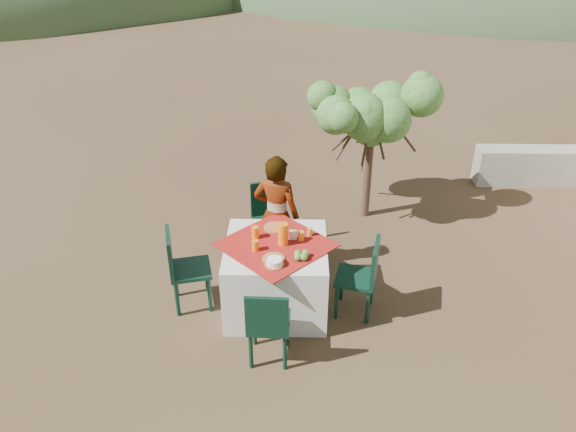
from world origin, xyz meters
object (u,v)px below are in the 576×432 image
(chair_far, at_px, (270,216))
(chair_left, at_px, (182,266))
(chair_right, at_px, (363,275))
(chair_near, at_px, (268,323))
(table, at_px, (276,275))
(shrub_tree, at_px, (376,119))
(person, at_px, (277,215))
(juice_pitcher, at_px, (283,234))

(chair_far, height_order, chair_left, chair_far)
(chair_left, relative_size, chair_right, 1.04)
(chair_near, height_order, chair_left, chair_left)
(table, xyz_separation_m, chair_right, (0.88, -0.10, 0.10))
(table, height_order, chair_near, chair_near)
(shrub_tree, bearing_deg, chair_right, -98.22)
(person, height_order, juice_pitcher, person)
(chair_far, bearing_deg, chair_near, -106.26)
(chair_left, xyz_separation_m, juice_pitcher, (1.03, 0.02, 0.38))
(chair_left, bearing_deg, shrub_tree, -60.64)
(chair_left, bearing_deg, chair_near, -145.63)
(chair_near, height_order, shrub_tree, shrub_tree)
(chair_right, bearing_deg, shrub_tree, -174.93)
(table, xyz_separation_m, person, (-0.02, 0.66, 0.33))
(table, relative_size, juice_pitcher, 5.61)
(chair_right, relative_size, juice_pitcher, 3.69)
(chair_left, bearing_deg, table, -102.94)
(person, distance_m, juice_pitcher, 0.68)
(person, bearing_deg, chair_far, -59.76)
(table, height_order, chair_far, chair_far)
(chair_far, distance_m, person, 0.42)
(chair_far, bearing_deg, chair_left, -147.89)
(person, bearing_deg, chair_right, 156.11)
(chair_right, bearing_deg, juice_pitcher, -84.64)
(chair_near, bearing_deg, juice_pitcher, -95.60)
(chair_near, bearing_deg, chair_left, -39.88)
(person, relative_size, shrub_tree, 0.84)
(chair_far, height_order, chair_right, chair_far)
(chair_left, xyz_separation_m, chair_right, (1.84, -0.09, -0.02))
(table, distance_m, person, 0.74)
(table, height_order, shrub_tree, shrub_tree)
(chair_far, bearing_deg, juice_pitcher, -98.28)
(chair_left, bearing_deg, juice_pitcher, -102.54)
(chair_near, relative_size, shrub_tree, 0.49)
(table, distance_m, chair_right, 0.89)
(chair_near, xyz_separation_m, juice_pitcher, (0.11, 0.85, 0.42))
(table, bearing_deg, shrub_tree, 59.22)
(chair_far, distance_m, juice_pitcher, 1.09)
(person, relative_size, juice_pitcher, 6.14)
(chair_left, distance_m, juice_pitcher, 1.10)
(person, xyz_separation_m, juice_pitcher, (0.09, -0.65, 0.17))
(chair_far, height_order, juice_pitcher, juice_pitcher)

